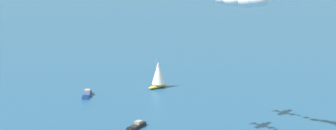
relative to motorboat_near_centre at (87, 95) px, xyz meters
The scene contains 3 objects.
motorboat_near_centre is the anchor object (origin of this frame).
sailboat_far_stbd 26.86m from the motorboat_near_centre, ahead, with size 8.54×5.45×10.62m.
motorboat_ahead 38.23m from the motorboat_near_centre, 92.77° to the right, with size 7.82×5.87×2.30m.
Camera 1 is at (-85.96, -142.21, 56.69)m, focal length 67.66 mm.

